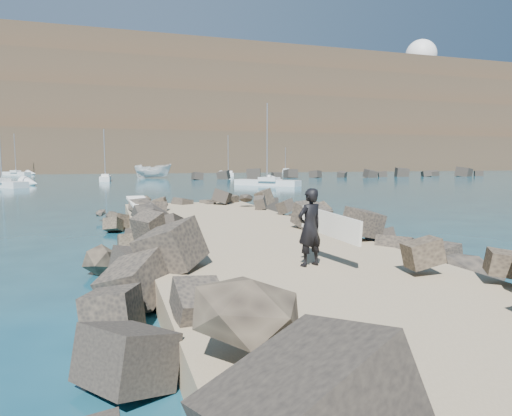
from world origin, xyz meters
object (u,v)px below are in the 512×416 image
Objects in this scene: radome at (421,60)px; surfer_with_board at (313,227)px; boat_imported at (153,171)px; surfboard_resting at (143,211)px; sailboat_e at (16,173)px.

surfer_with_board is at bearing -127.91° from radome.
radome is (115.28, 85.39, 42.23)m from boat_imported.
surfer_with_board is 0.10× the size of radome.
surfboard_resting is 58.89m from boat_imported.
surfboard_resting is at bearing -77.52° from sailboat_e.
sailboat_e reaches higher than surfboard_resting.
surfboard_resting is 83.43m from sailboat_e.
surfer_with_board is 0.24× the size of sailboat_e.
radome is 2.42× the size of sailboat_e.
radome is (118.13, 151.68, 41.96)m from surfer_with_board.
boat_imported reaches higher than surfer_with_board.
surfboard_resting is 0.32× the size of sailboat_e.
radome is at bearing 24.23° from sailboat_e.
boat_imported is 66.36m from surfer_with_board.
surfboard_resting is at bearing 110.36° from surfer_with_board.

